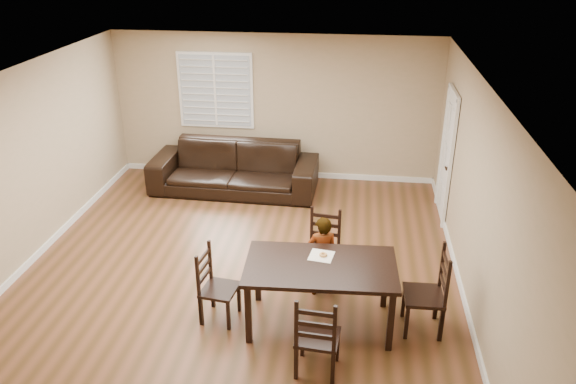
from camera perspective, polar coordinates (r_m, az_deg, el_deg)
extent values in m
plane|color=brown|center=(7.88, -5.01, -8.24)|extent=(7.00, 7.00, 0.00)
cube|color=tan|center=(10.47, -1.31, 8.54)|extent=(6.00, 0.04, 2.70)
cube|color=tan|center=(4.42, -15.50, -17.96)|extent=(6.00, 0.04, 2.70)
cube|color=tan|center=(8.39, -25.85, 1.75)|extent=(0.04, 7.00, 2.70)
cube|color=tan|center=(7.23, 18.51, -0.51)|extent=(0.04, 7.00, 2.70)
cube|color=white|center=(6.80, -5.86, 11.20)|extent=(6.00, 7.00, 0.04)
cube|color=white|center=(10.56, -7.38, 10.17)|extent=(1.40, 0.08, 1.40)
cube|color=white|center=(9.35, 15.82, 3.43)|extent=(0.06, 0.94, 2.05)
cylinder|color=#332114|center=(9.09, 15.81, 2.32)|extent=(0.06, 0.06, 0.02)
cube|color=white|center=(10.89, -1.26, 1.94)|extent=(6.00, 0.03, 0.10)
cube|color=white|center=(8.92, -24.23, -5.95)|extent=(0.03, 7.00, 0.10)
cube|color=white|center=(7.85, 17.11, -9.11)|extent=(0.03, 7.00, 0.10)
cube|color=black|center=(6.53, 3.35, -7.58)|extent=(1.79, 1.06, 0.05)
cube|color=black|center=(6.48, -4.05, -12.28)|extent=(0.07, 0.07, 0.77)
cube|color=black|center=(6.46, 10.39, -12.81)|extent=(0.07, 0.07, 0.77)
cube|color=black|center=(7.15, -3.08, -8.31)|extent=(0.07, 0.07, 0.77)
cube|color=black|center=(7.13, 9.83, -8.77)|extent=(0.07, 0.07, 0.77)
cube|color=black|center=(7.56, 3.50, -6.01)|extent=(0.49, 0.46, 0.04)
cube|color=black|center=(7.68, 3.79, -4.89)|extent=(0.44, 0.10, 0.97)
cube|color=black|center=(7.56, 1.77, -7.91)|extent=(0.04, 0.04, 0.40)
cube|color=black|center=(7.50, 4.61, -8.28)|extent=(0.04, 0.04, 0.40)
cube|color=black|center=(7.85, 2.35, -6.57)|extent=(0.04, 0.04, 0.40)
cube|color=black|center=(7.79, 5.09, -6.92)|extent=(0.04, 0.04, 0.40)
cube|color=black|center=(6.09, 3.04, -14.53)|extent=(0.48, 0.45, 0.04)
cube|color=black|center=(5.91, 2.75, -15.15)|extent=(0.45, 0.08, 0.99)
cube|color=black|center=(6.35, 5.05, -15.28)|extent=(0.04, 0.04, 0.41)
cube|color=black|center=(6.40, 1.49, -14.87)|extent=(0.04, 0.04, 0.41)
cube|color=black|center=(6.09, 4.60, -17.42)|extent=(0.04, 0.04, 0.41)
cube|color=black|center=(6.13, 0.84, -16.96)|extent=(0.04, 0.04, 0.41)
cube|color=black|center=(6.86, -6.97, -9.81)|extent=(0.45, 0.48, 0.04)
cube|color=black|center=(6.88, -8.42, -9.10)|extent=(0.10, 0.43, 0.95)
cube|color=black|center=(6.79, -6.08, -12.40)|extent=(0.04, 0.04, 0.39)
cube|color=black|center=(7.07, -5.00, -10.65)|extent=(0.04, 0.04, 0.39)
cube|color=black|center=(6.90, -8.80, -11.87)|extent=(0.04, 0.04, 0.39)
cube|color=black|center=(7.18, -7.62, -10.19)|extent=(0.04, 0.04, 0.39)
cube|color=black|center=(6.80, 13.61, -10.21)|extent=(0.46, 0.49, 0.04)
cube|color=black|center=(6.80, 15.39, -9.72)|extent=(0.05, 0.48, 1.07)
cube|color=black|center=(7.09, 11.66, -10.81)|extent=(0.04, 0.04, 0.44)
cube|color=black|center=(6.75, 11.95, -12.87)|extent=(0.04, 0.04, 0.44)
cube|color=black|center=(7.14, 14.78, -10.86)|extent=(0.04, 0.04, 0.44)
cube|color=black|center=(6.81, 15.25, -12.90)|extent=(0.04, 0.04, 0.44)
imported|color=gray|center=(7.19, 3.45, -6.51)|extent=(0.46, 0.37, 1.11)
cube|color=beige|center=(6.68, 3.41, -6.49)|extent=(0.32, 0.32, 0.00)
torus|color=#BA8243|center=(6.67, 3.60, -6.37)|extent=(0.10, 0.10, 0.03)
torus|color=white|center=(6.66, 3.60, -6.29)|extent=(0.09, 0.09, 0.02)
imported|color=black|center=(10.17, -5.49, 2.43)|extent=(2.98, 1.23, 0.86)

